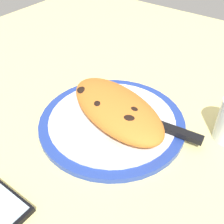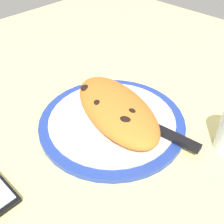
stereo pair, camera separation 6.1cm
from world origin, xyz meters
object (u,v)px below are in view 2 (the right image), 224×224
object	(u,v)px
calzone	(116,109)
fork	(90,132)
plate	(112,122)
knife	(161,131)

from	to	relation	value
calzone	fork	world-z (taller)	calzone
plate	knife	world-z (taller)	knife
knife	calzone	bearing A→B (deg)	-161.37
fork	plate	bearing A→B (deg)	87.75
calzone	knife	xyz separation A→B (cm)	(9.74, 3.28, -2.45)
plate	knife	xyz separation A→B (cm)	(10.46, 3.91, 1.30)
plate	calzone	size ratio (longest dim) A/B	1.12
plate	calzone	bearing A→B (deg)	40.80
plate	knife	size ratio (longest dim) A/B	1.28
plate	fork	xyz separation A→B (cm)	(-0.25, -6.49, 1.01)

